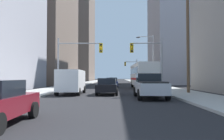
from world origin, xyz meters
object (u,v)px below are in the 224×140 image
at_px(pickup_truck_silver, 150,86).
at_px(traffic_signal_far_right, 132,67).
at_px(city_bus, 143,75).
at_px(cargo_van_white, 72,81).
at_px(sedan_navy, 112,83).
at_px(traffic_signal_near_left, 78,55).
at_px(traffic_signal_near_right, 148,55).
at_px(sedan_green, 113,81).
at_px(sedan_black, 107,86).

height_order(pickup_truck_silver, traffic_signal_far_right, traffic_signal_far_right).
bearing_deg(city_bus, cargo_van_white, -127.16).
xyz_separation_m(sedan_navy, traffic_signal_near_left, (-3.61, -9.51, 3.33)).
xyz_separation_m(cargo_van_white, traffic_signal_near_left, (-0.11, 3.98, 2.82)).
height_order(cargo_van_white, traffic_signal_near_right, traffic_signal_near_right).
distance_m(cargo_van_white, traffic_signal_near_left, 4.88).
xyz_separation_m(sedan_green, traffic_signal_far_right, (4.46, 7.93, 3.24)).
relative_size(cargo_van_white, traffic_signal_near_right, 0.88).
bearing_deg(cargo_van_white, traffic_signal_far_right, 77.19).
height_order(sedan_navy, traffic_signal_near_left, traffic_signal_near_left).
height_order(pickup_truck_silver, sedan_green, pickup_truck_silver).
xyz_separation_m(pickup_truck_silver, cargo_van_white, (-6.79, 3.65, 0.35)).
bearing_deg(traffic_signal_near_left, city_bus, 38.70).
height_order(sedan_black, sedan_navy, same).
relative_size(cargo_van_white, sedan_navy, 1.25).
distance_m(pickup_truck_silver, sedan_black, 4.78).
height_order(city_bus, sedan_green, city_bus).
xyz_separation_m(city_bus, sedan_navy, (-4.36, 3.12, -1.16)).
distance_m(cargo_van_white, sedan_black, 3.43).
height_order(city_bus, traffic_signal_far_right, traffic_signal_far_right).
bearing_deg(sedan_black, pickup_truck_silver, -44.34).
relative_size(sedan_green, traffic_signal_far_right, 0.70).
height_order(city_bus, sedan_navy, city_bus).
distance_m(cargo_van_white, traffic_signal_far_right, 35.81).
distance_m(cargo_van_white, sedan_navy, 13.94).
height_order(city_bus, traffic_signal_near_right, traffic_signal_near_right).
xyz_separation_m(pickup_truck_silver, traffic_signal_near_right, (0.93, 7.63, 3.10)).
relative_size(city_bus, traffic_signal_near_left, 1.92).
distance_m(sedan_black, sedan_navy, 13.79).
xyz_separation_m(sedan_black, traffic_signal_far_right, (4.54, 35.13, 3.24)).
bearing_deg(pickup_truck_silver, cargo_van_white, 151.77).
bearing_deg(sedan_navy, sedan_green, 90.18).
bearing_deg(traffic_signal_near_right, sedan_green, 100.55).
bearing_deg(sedan_black, traffic_signal_near_right, 44.61).
height_order(sedan_navy, traffic_signal_far_right, traffic_signal_far_right).
xyz_separation_m(sedan_green, traffic_signal_near_left, (-3.57, -22.91, 3.33)).
xyz_separation_m(pickup_truck_silver, traffic_signal_near_left, (-6.90, 7.63, 3.17)).
xyz_separation_m(sedan_navy, traffic_signal_near_right, (4.22, -9.51, 3.26)).
height_order(traffic_signal_near_left, traffic_signal_near_right, same).
relative_size(cargo_van_white, sedan_black, 1.24).
height_order(sedan_black, traffic_signal_near_left, traffic_signal_near_left).
relative_size(cargo_van_white, sedan_green, 1.25).
relative_size(sedan_navy, sedan_green, 1.00).
relative_size(traffic_signal_near_right, traffic_signal_far_right, 1.00).
bearing_deg(sedan_black, traffic_signal_near_left, 129.12).
relative_size(cargo_van_white, traffic_signal_near_left, 0.88).
bearing_deg(cargo_van_white, sedan_navy, 75.48).
relative_size(city_bus, sedan_green, 2.74).
relative_size(pickup_truck_silver, sedan_navy, 1.28).
bearing_deg(traffic_signal_near_right, traffic_signal_near_left, 179.99).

